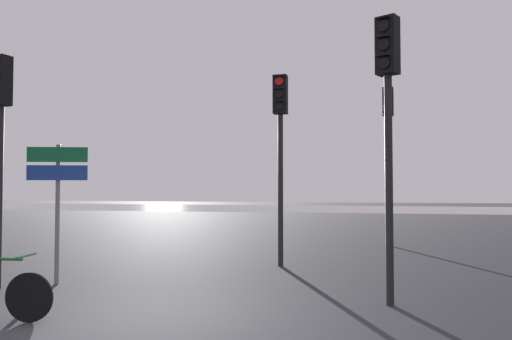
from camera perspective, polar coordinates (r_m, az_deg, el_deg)
name	(u,v)px	position (r m, az deg, el deg)	size (l,w,h in m)	color
ground_plane	(136,324)	(7.00, -13.57, -16.76)	(120.00, 120.00, 0.00)	#28282D
water_strip	(333,209)	(45.14, 8.77, -4.39)	(80.00, 16.00, 0.01)	gray
traffic_light_near_right	(388,104)	(8.01, 14.85, 7.34)	(0.39, 0.41, 4.43)	black
traffic_light_far_right	(388,136)	(16.14, 14.88, 3.74)	(0.35, 0.37, 4.95)	black
traffic_light_near_left	(0,125)	(10.05, -27.20, 4.55)	(0.37, 0.38, 4.16)	black
traffic_light_center	(280,133)	(11.54, 2.80, 4.26)	(0.33, 0.34, 4.40)	black
direction_sign_post	(57,188)	(10.02, -21.75, -1.87)	(1.06, 0.36, 2.60)	slate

